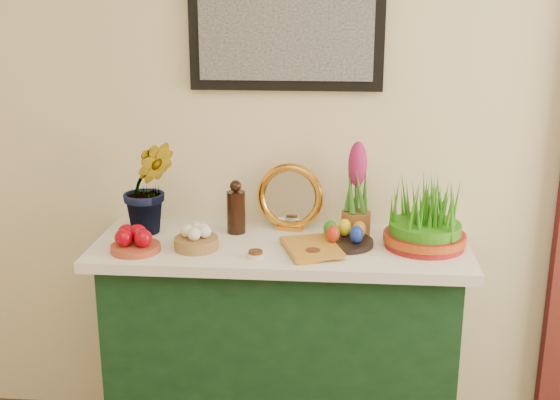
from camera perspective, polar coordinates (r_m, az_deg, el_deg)
The scene contains 14 objects.
room at distance 0.60m, azimuth 15.82°, elevation 8.03°, with size 4.50×4.54×2.72m.
sideboard at distance 2.83m, azimuth 0.09°, elevation -12.33°, with size 1.30×0.45×0.85m, color #163E1F.
tablecloth at distance 2.65m, azimuth 0.09°, elevation -3.85°, with size 1.40×0.55×0.04m, color white.
hyacinth_green at distance 2.73m, azimuth -10.66°, elevation 2.24°, with size 0.24×0.21×0.49m, color #347424.
apple_bowl at distance 2.59m, azimuth -11.68°, elevation -3.31°, with size 0.22×0.22×0.09m.
garlic_basket at distance 2.58m, azimuth -6.83°, elevation -3.16°, with size 0.20×0.20×0.09m.
vinegar_cruet at distance 2.73m, azimuth -3.59°, elevation -0.79°, with size 0.07×0.07×0.21m.
mirror at distance 2.76m, azimuth 0.84°, elevation 0.20°, with size 0.27×0.10×0.27m.
book at distance 2.52m, azimuth 0.56°, elevation -4.02°, with size 0.17×0.25×0.03m, color #BE8227.
spice_dish_left at distance 2.49m, azimuth -2.00°, elevation -4.44°, with size 0.06×0.06×0.03m.
spice_dish_right at distance 2.50m, azimuth 2.71°, elevation -4.36°, with size 0.06×0.06×0.03m.
egg_plate at distance 2.61m, azimuth 5.27°, elevation -3.01°, with size 0.22×0.22×0.09m.
hyacinth_pink at distance 2.69m, azimuth 6.26°, elevation 0.53°, with size 0.11×0.11×0.37m.
wheatgrass_sabzeh at distance 2.62m, azimuth 11.75°, elevation -1.49°, with size 0.30×0.30×0.25m.
Camera 1 is at (-0.06, -0.47, 1.78)m, focal length 45.00 mm.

